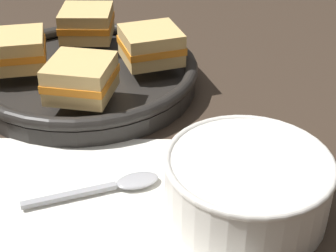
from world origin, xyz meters
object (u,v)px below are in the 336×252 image
object	(u,v)px
spoon	(119,184)
sandwich_near_right	(81,78)
soup_bowl	(247,181)
skillet	(87,75)
sandwich_near_left	(16,50)
sandwich_far_left	(151,45)
sandwich_far_right	(87,23)

from	to	relation	value
spoon	sandwich_near_right	xyz separation A→B (m)	(-0.05, 0.14, 0.06)
soup_bowl	skillet	size ratio (longest dim) A/B	0.52
soup_bowl	sandwich_near_left	distance (m)	0.39
soup_bowl	spoon	bearing A→B (deg)	163.02
sandwich_far_left	sandwich_far_right	size ratio (longest dim) A/B	1.15
spoon	sandwich_far_left	bearing A→B (deg)	63.95
skillet	sandwich_far_left	xyz separation A→B (m)	(0.09, 0.00, 0.04)
spoon	skillet	distance (m)	0.25
spoon	sandwich_near_right	distance (m)	0.16
sandwich_near_left	sandwich_far_right	world-z (taller)	same
spoon	sandwich_near_left	distance (m)	0.28
skillet	sandwich_near_left	xyz separation A→B (m)	(-0.09, -0.00, 0.04)
soup_bowl	sandwich_near_left	size ratio (longest dim) A/B	1.83
spoon	sandwich_near_right	world-z (taller)	sandwich_near_right
skillet	sandwich_near_left	distance (m)	0.10
soup_bowl	spoon	xyz separation A→B (m)	(-0.13, 0.04, -0.03)
soup_bowl	sandwich_near_left	xyz separation A→B (m)	(-0.28, 0.28, 0.03)
sandwich_far_left	sandwich_far_right	xyz separation A→B (m)	(-0.10, 0.09, 0.00)
sandwich_near_left	sandwich_near_right	distance (m)	0.13
skillet	sandwich_far_left	world-z (taller)	sandwich_far_left
sandwich_near_right	skillet	bearing A→B (deg)	92.19
soup_bowl	sandwich_near_right	bearing A→B (deg)	134.23
sandwich_near_left	sandwich_far_right	size ratio (longest dim) A/B	1.06
skillet	sandwich_near_left	world-z (taller)	sandwich_near_left
spoon	sandwich_near_left	size ratio (longest dim) A/B	1.61
sandwich_near_right	sandwich_near_left	bearing A→B (deg)	137.19
sandwich_far_left	sandwich_near_left	bearing A→B (deg)	-177.81
soup_bowl	spoon	distance (m)	0.14
soup_bowl	spoon	world-z (taller)	soup_bowl
sandwich_near_right	sandwich_far_right	xyz separation A→B (m)	(-0.01, 0.19, 0.00)
soup_bowl	sandwich_far_left	world-z (taller)	sandwich_far_left
spoon	sandwich_far_right	world-z (taller)	sandwich_far_right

